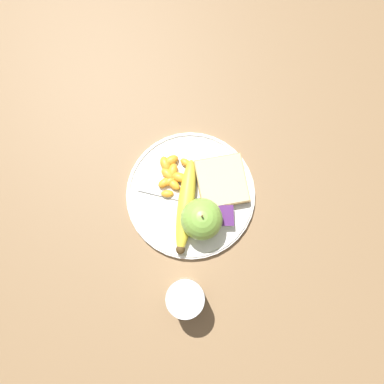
{
  "coord_description": "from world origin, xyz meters",
  "views": [
    {
      "loc": [
        -0.14,
        0.0,
        0.78
      ],
      "look_at": [
        0.0,
        0.0,
        0.03
      ],
      "focal_mm": 35.0,
      "sensor_mm": 36.0,
      "label": 1
    }
  ],
  "objects_px": {
    "plate": "(192,194)",
    "bread_slice": "(223,182)",
    "jam_packet": "(226,216)",
    "banana": "(187,206)",
    "fork": "(185,200)",
    "juice_glass": "(187,297)",
    "apple": "(203,219)"
  },
  "relations": [
    {
      "from": "banana",
      "to": "jam_packet",
      "type": "relative_size",
      "value": 4.64
    },
    {
      "from": "fork",
      "to": "jam_packet",
      "type": "bearing_deg",
      "value": -8.51
    },
    {
      "from": "banana",
      "to": "juice_glass",
      "type": "bearing_deg",
      "value": 178.99
    },
    {
      "from": "banana",
      "to": "bread_slice",
      "type": "distance_m",
      "value": 0.09
    },
    {
      "from": "juice_glass",
      "to": "bread_slice",
      "type": "relative_size",
      "value": 0.81
    },
    {
      "from": "juice_glass",
      "to": "fork",
      "type": "height_order",
      "value": "juice_glass"
    },
    {
      "from": "jam_packet",
      "to": "bread_slice",
      "type": "bearing_deg",
      "value": 3.11
    },
    {
      "from": "plate",
      "to": "jam_packet",
      "type": "relative_size",
      "value": 6.38
    },
    {
      "from": "banana",
      "to": "jam_packet",
      "type": "bearing_deg",
      "value": -105.0
    },
    {
      "from": "apple",
      "to": "jam_packet",
      "type": "xyz_separation_m",
      "value": [
        0.01,
        -0.05,
        -0.03
      ]
    },
    {
      "from": "bread_slice",
      "to": "fork",
      "type": "relative_size",
      "value": 0.72
    },
    {
      "from": "banana",
      "to": "bread_slice",
      "type": "height_order",
      "value": "banana"
    },
    {
      "from": "bread_slice",
      "to": "banana",
      "type": "bearing_deg",
      "value": 124.2
    },
    {
      "from": "banana",
      "to": "fork",
      "type": "height_order",
      "value": "banana"
    },
    {
      "from": "juice_glass",
      "to": "apple",
      "type": "relative_size",
      "value": 1.05
    },
    {
      "from": "plate",
      "to": "jam_packet",
      "type": "xyz_separation_m",
      "value": [
        -0.05,
        -0.07,
        0.01
      ]
    },
    {
      "from": "plate",
      "to": "fork",
      "type": "distance_m",
      "value": 0.02
    },
    {
      "from": "bread_slice",
      "to": "fork",
      "type": "xyz_separation_m",
      "value": [
        -0.04,
        0.08,
        -0.01
      ]
    },
    {
      "from": "plate",
      "to": "banana",
      "type": "relative_size",
      "value": 1.38
    },
    {
      "from": "bread_slice",
      "to": "fork",
      "type": "height_order",
      "value": "bread_slice"
    },
    {
      "from": "juice_glass",
      "to": "jam_packet",
      "type": "height_order",
      "value": "juice_glass"
    },
    {
      "from": "juice_glass",
      "to": "banana",
      "type": "distance_m",
      "value": 0.18
    },
    {
      "from": "plate",
      "to": "bread_slice",
      "type": "distance_m",
      "value": 0.07
    },
    {
      "from": "apple",
      "to": "bread_slice",
      "type": "relative_size",
      "value": 0.78
    },
    {
      "from": "juice_glass",
      "to": "fork",
      "type": "bearing_deg",
      "value": 0.59
    },
    {
      "from": "plate",
      "to": "apple",
      "type": "xyz_separation_m",
      "value": [
        -0.06,
        -0.02,
        0.05
      ]
    },
    {
      "from": "banana",
      "to": "bread_slice",
      "type": "xyz_separation_m",
      "value": [
        0.05,
        -0.07,
        -0.01
      ]
    },
    {
      "from": "plate",
      "to": "banana",
      "type": "bearing_deg",
      "value": 160.03
    },
    {
      "from": "apple",
      "to": "jam_packet",
      "type": "relative_size",
      "value": 2.17
    },
    {
      "from": "apple",
      "to": "bread_slice",
      "type": "height_order",
      "value": "apple"
    },
    {
      "from": "plate",
      "to": "apple",
      "type": "bearing_deg",
      "value": -160.8
    },
    {
      "from": "apple",
      "to": "banana",
      "type": "distance_m",
      "value": 0.05
    }
  ]
}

